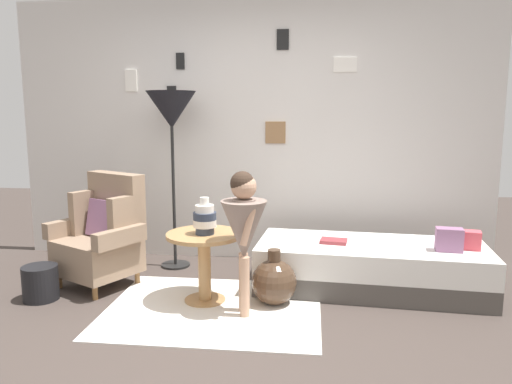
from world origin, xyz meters
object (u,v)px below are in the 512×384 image
Objects in this scene: book_on_daybed at (334,241)px; demijohn_near at (274,282)px; side_table at (204,252)px; magazine_basket at (40,283)px; armchair at (103,235)px; person_child at (244,225)px; daybed at (370,267)px; floor_lamp at (171,114)px; vase_striped at (205,219)px.

demijohn_near is (-0.48, -0.42, -0.23)m from book_on_daybed.
magazine_basket is at bearing -175.28° from side_table.
armchair is 2.00m from book_on_daybed.
magazine_basket is at bearing -176.36° from demijohn_near.
side_table is 0.50m from person_child.
side_table is (0.96, -0.31, -0.03)m from armchair.
armchair is 0.50× the size of daybed.
floor_lamp reaches higher than book_on_daybed.
vase_striped is 0.74m from demijohn_near.
floor_lamp is 1.87m from demijohn_near.
vase_striped is at bearing -176.39° from demijohn_near.
person_child reaches higher than magazine_basket.
armchair is 3.46× the size of magazine_basket.
floor_lamp is (0.48, 0.56, 1.04)m from armchair.
person_child reaches higher than armchair.
armchair is 1.06m from vase_striped.
vase_striped is 1.03× the size of magazine_basket.
book_on_daybed is at bearing 22.53° from side_table.
floor_lamp is at bearing 49.31° from armchair.
daybed is at bearing 17.73° from side_table.
armchair is 1.44m from person_child.
floor_lamp is 1.58m from person_child.
book_on_daybed is 0.79× the size of magazine_basket.
floor_lamp is at bearing 119.22° from vase_striped.
armchair is 2.19× the size of demijohn_near.
side_table is 1.46m from floor_lamp.
armchair reaches higher than daybed.
vase_striped reaches higher than daybed.
floor_lamp is at bearing 166.53° from daybed.
vase_striped is 1.14m from book_on_daybed.
daybed is at bearing -13.47° from floor_lamp.
daybed is 1.80× the size of person_child.
demijohn_near is at bearing 3.64° from magazine_basket.
floor_lamp is 7.69× the size of book_on_daybed.
book_on_daybed is (-0.32, -0.00, 0.22)m from daybed.
floor_lamp is at bearing 49.25° from magazine_basket.
person_child is at bearing -52.61° from floor_lamp.
armchair is at bearing -176.64° from book_on_daybed.
floor_lamp reaches higher than side_table.
armchair is at bearing 157.98° from person_child.
demijohn_near is 1.88m from magazine_basket.
person_child reaches higher than side_table.
person_child is at bearing -3.81° from magazine_basket.
book_on_daybed reaches higher than magazine_basket.
daybed is 0.90m from demijohn_near.
vase_striped is 1.29m from floor_lamp.
person_child is 3.87× the size of magazine_basket.
armchair is 1.01m from side_table.
person_child is 2.44× the size of demijohn_near.
vase_striped is 0.17× the size of floor_lamp.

